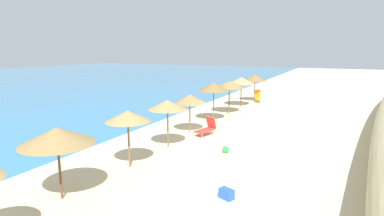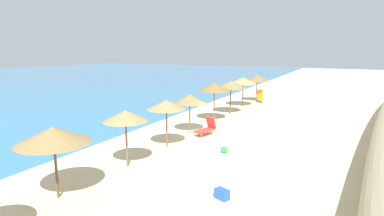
{
  "view_description": "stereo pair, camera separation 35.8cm",
  "coord_description": "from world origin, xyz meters",
  "views": [
    {
      "loc": [
        -18.49,
        -6.52,
        5.42
      ],
      "look_at": [
        -0.26,
        2.43,
        1.59
      ],
      "focal_mm": 29.0,
      "sensor_mm": 36.0,
      "label": 1
    },
    {
      "loc": [
        -18.33,
        -6.84,
        5.42
      ],
      "look_at": [
        -0.26,
        2.43,
        1.59
      ],
      "focal_mm": 29.0,
      "sensor_mm": 36.0,
      "label": 2
    }
  ],
  "objects": [
    {
      "name": "ground_plane",
      "position": [
        0.0,
        0.0,
        0.0
      ],
      "size": [
        160.0,
        160.0,
        0.0
      ],
      "primitive_type": "plane",
      "color": "beige"
    },
    {
      "name": "beach_umbrella_5",
      "position": [
        3.11,
        2.26,
        2.66
      ],
      "size": [
        2.46,
        2.46,
        2.98
      ],
      "color": "brown",
      "rests_on": "ground_plane"
    },
    {
      "name": "beach_umbrella_8",
      "position": [
        13.74,
        1.93,
        2.5
      ],
      "size": [
        2.44,
        2.44,
        2.84
      ],
      "color": "brown",
      "rests_on": "ground_plane"
    },
    {
      "name": "beach_umbrella_2",
      "position": [
        -7.39,
        2.2,
        2.43
      ],
      "size": [
        2.07,
        2.07,
        2.7
      ],
      "color": "brown",
      "rests_on": "ground_plane"
    },
    {
      "name": "beach_umbrella_1",
      "position": [
        -11.04,
        2.5,
        2.39
      ],
      "size": [
        2.64,
        2.64,
        2.7
      ],
      "color": "brown",
      "rests_on": "ground_plane"
    },
    {
      "name": "cooler_box",
      "position": [
        -8.39,
        -2.98,
        0.19
      ],
      "size": [
        0.5,
        0.61,
        0.38
      ],
      "primitive_type": "cube",
      "rotation": [
        0.0,
        0.0,
        1.19
      ],
      "color": "blue",
      "rests_on": "ground_plane"
    },
    {
      "name": "beach_umbrella_7",
      "position": [
        10.25,
        2.3,
        2.5
      ],
      "size": [
        2.67,
        2.67,
        2.82
      ],
      "color": "brown",
      "rests_on": "ground_plane"
    },
    {
      "name": "lounge_chair_0",
      "position": [
        -0.7,
        1.16,
        0.46
      ],
      "size": [
        1.68,
        1.05,
        1.13
      ],
      "rotation": [
        0.0,
        0.0,
        1.31
      ],
      "color": "red",
      "rests_on": "ground_plane"
    },
    {
      "name": "lounge_chair_1",
      "position": [
        13.53,
        1.46,
        0.52
      ],
      "size": [
        1.49,
        1.02,
        1.25
      ],
      "rotation": [
        0.0,
        0.0,
        1.91
      ],
      "color": "orange",
      "rests_on": "ground_plane"
    },
    {
      "name": "beach_umbrella_6",
      "position": [
        6.42,
        2.16,
        2.51
      ],
      "size": [
        2.62,
        2.62,
        2.83
      ],
      "color": "brown",
      "rests_on": "ground_plane"
    },
    {
      "name": "beach_umbrella_3",
      "position": [
        -4.03,
        2.08,
        2.43
      ],
      "size": [
        2.17,
        2.17,
        2.7
      ],
      "color": "brown",
      "rests_on": "ground_plane"
    },
    {
      "name": "beach_ball",
      "position": [
        -3.51,
        -1.16,
        0.19
      ],
      "size": [
        0.37,
        0.37,
        0.37
      ],
      "primitive_type": "sphere",
      "color": "green",
      "rests_on": "ground_plane"
    },
    {
      "name": "beach_umbrella_4",
      "position": [
        -0.63,
        2.4,
        2.26
      ],
      "size": [
        2.14,
        2.14,
        2.57
      ],
      "color": "brown",
      "rests_on": "ground_plane"
    }
  ]
}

